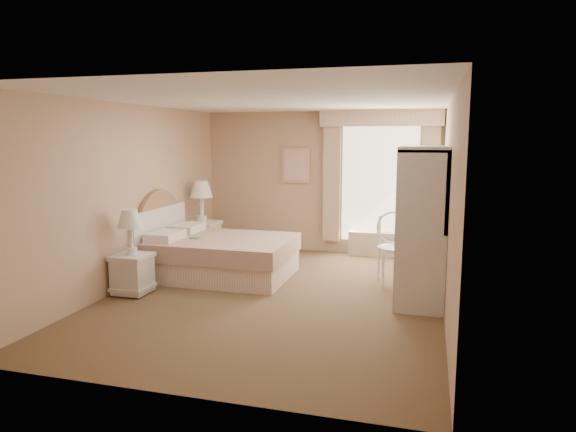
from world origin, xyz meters
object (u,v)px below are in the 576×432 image
(nightstand_near, at_px, (132,263))
(cafe_chair, at_px, (394,242))
(round_table, at_px, (419,232))
(bed, at_px, (217,254))
(armoire, at_px, (422,238))
(nightstand_far, at_px, (202,229))

(nightstand_near, height_order, cafe_chair, nightstand_near)
(nightstand_near, xyz_separation_m, round_table, (3.59, 2.85, 0.08))
(bed, bearing_deg, round_table, 30.94)
(bed, distance_m, nightstand_near, 1.34)
(bed, relative_size, round_table, 2.76)
(round_table, bearing_deg, cafe_chair, -102.92)
(nightstand_near, bearing_deg, armoire, 11.10)
(armoire, bearing_deg, nightstand_far, 158.29)
(cafe_chair, height_order, armoire, armoire)
(bed, height_order, nightstand_near, bed)
(nightstand_near, bearing_deg, bed, 57.69)
(nightstand_far, height_order, round_table, nightstand_far)
(armoire, bearing_deg, round_table, 91.69)
(round_table, distance_m, armoire, 2.16)
(nightstand_near, bearing_deg, cafe_chair, 24.03)
(bed, relative_size, nightstand_near, 1.85)
(cafe_chair, bearing_deg, armoire, -77.34)
(bed, relative_size, nightstand_far, 1.58)
(armoire, bearing_deg, bed, 172.05)
(bed, height_order, round_table, bed)
(nightstand_far, xyz_separation_m, round_table, (3.59, 0.68, 0.01))
(bed, relative_size, armoire, 1.06)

